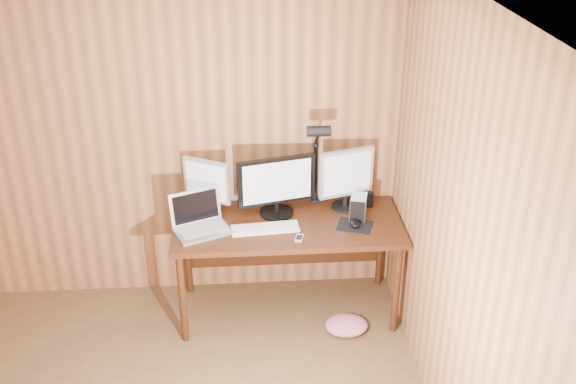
{
  "coord_description": "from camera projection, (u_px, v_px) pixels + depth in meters",
  "views": [
    {
      "loc": [
        0.64,
        -2.44,
        3.11
      ],
      "look_at": [
        0.93,
        1.58,
        1.02
      ],
      "focal_mm": 42.0,
      "sensor_mm": 36.0,
      "label": 1
    }
  ],
  "objects": [
    {
      "name": "mousepad",
      "position": [
        355.0,
        226.0,
        4.67
      ],
      "size": [
        0.28,
        0.26,
        0.0
      ],
      "primitive_type": "cube",
      "rotation": [
        0.0,
        0.0,
        -0.33
      ],
      "color": "black",
      "rests_on": "desk"
    },
    {
      "name": "desk_lamp",
      "position": [
        317.0,
        152.0,
        4.72
      ],
      "size": [
        0.16,
        0.23,
        0.71
      ],
      "rotation": [
        0.0,
        0.0,
        0.18
      ],
      "color": "black",
      "rests_on": "desk"
    },
    {
      "name": "phone",
      "position": [
        299.0,
        238.0,
        4.52
      ],
      "size": [
        0.07,
        0.11,
        0.01
      ],
      "rotation": [
        0.0,
        0.0,
        -0.28
      ],
      "color": "silver",
      "rests_on": "desk"
    },
    {
      "name": "hard_drive",
      "position": [
        358.0,
        207.0,
        4.73
      ],
      "size": [
        0.14,
        0.18,
        0.17
      ],
      "rotation": [
        0.0,
        0.0,
        -0.27
      ],
      "color": "silver",
      "rests_on": "desk"
    },
    {
      "name": "monitor_right",
      "position": [
        346.0,
        177.0,
        4.79
      ],
      "size": [
        0.4,
        0.19,
        0.46
      ],
      "rotation": [
        0.0,
        0.0,
        0.29
      ],
      "color": "black",
      "rests_on": "desk"
    },
    {
      "name": "keyboard",
      "position": [
        265.0,
        228.0,
        4.62
      ],
      "size": [
        0.47,
        0.18,
        0.02
      ],
      "rotation": [
        0.0,
        0.0,
        0.09
      ],
      "color": "white",
      "rests_on": "desk"
    },
    {
      "name": "speaker",
      "position": [
        370.0,
        199.0,
        4.9
      ],
      "size": [
        0.05,
        0.05,
        0.12
      ],
      "primitive_type": "cylinder",
      "color": "black",
      "rests_on": "desk"
    },
    {
      "name": "desk",
      "position": [
        287.0,
        233.0,
        4.83
      ],
      "size": [
        1.6,
        0.7,
        0.75
      ],
      "color": "#3B1B0C",
      "rests_on": "floor"
    },
    {
      "name": "laptop",
      "position": [
        199.0,
        221.0,
        4.61
      ],
      "size": [
        0.44,
        0.39,
        0.26
      ],
      "rotation": [
        0.0,
        0.0,
        0.39
      ],
      "color": "silver",
      "rests_on": "desk"
    },
    {
      "name": "monitor_left",
      "position": [
        207.0,
        185.0,
        4.75
      ],
      "size": [
        0.33,
        0.2,
        0.41
      ],
      "rotation": [
        0.0,
        0.0,
        -0.5
      ],
      "color": "black",
      "rests_on": "desk"
    },
    {
      "name": "monitor_center",
      "position": [
        276.0,
        185.0,
        4.72
      ],
      "size": [
        0.55,
        0.24,
        0.44
      ],
      "rotation": [
        0.0,
        0.0,
        0.24
      ],
      "color": "black",
      "rests_on": "desk"
    },
    {
      "name": "mouse",
      "position": [
        355.0,
        223.0,
        4.66
      ],
      "size": [
        0.11,
        0.13,
        0.04
      ],
      "primitive_type": "ellipsoid",
      "rotation": [
        0.0,
        0.0,
        -0.33
      ],
      "color": "black",
      "rests_on": "mousepad"
    },
    {
      "name": "fabric_pile",
      "position": [
        346.0,
        325.0,
        4.81
      ],
      "size": [
        0.35,
        0.31,
        0.1
      ],
      "primitive_type": null,
      "rotation": [
        0.0,
        0.0,
        0.21
      ],
      "color": "#D46684",
      "rests_on": "floor"
    },
    {
      "name": "room_shell",
      "position": [
        104.0,
        316.0,
        2.98
      ],
      "size": [
        4.0,
        4.0,
        4.0
      ],
      "color": "brown",
      "rests_on": "ground"
    }
  ]
}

